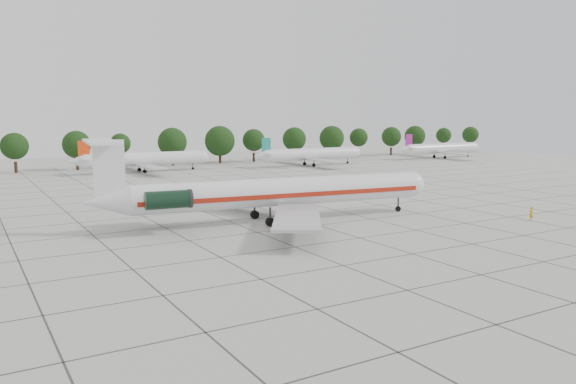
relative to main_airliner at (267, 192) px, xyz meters
name	(u,v)px	position (x,y,z in m)	size (l,w,h in m)	color
ground	(318,225)	(4.15, -4.88, -3.63)	(260.00, 260.00, 0.00)	#B4B4AC
apron_joints	(259,207)	(4.15, 10.12, -3.62)	(170.00, 170.00, 0.02)	#383838
main_airliner	(267,192)	(0.00, 0.00, 0.00)	(43.74, 34.21, 10.29)	silver
ground_crew	(531,214)	(28.56, -15.61, -2.79)	(0.61, 0.40, 1.69)	#D29F0C
bg_airliner_c	(145,159)	(4.86, 67.13, -0.72)	(28.24, 27.20, 7.40)	silver
bg_airliner_d	(312,154)	(46.31, 61.40, -0.72)	(28.24, 27.20, 7.40)	silver
bg_airliner_e	(442,148)	(93.86, 62.85, -0.72)	(28.24, 27.20, 7.40)	silver
tree_line	(77,145)	(-7.53, 80.12, 2.35)	(249.86, 8.44, 10.22)	#332114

